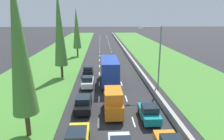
# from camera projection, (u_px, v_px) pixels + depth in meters

# --- Properties ---
(ground_plane) EXTENTS (300.00, 300.00, 0.00)m
(ground_plane) POSITION_uv_depth(u_px,v_px,m) (105.00, 50.00, 63.79)
(ground_plane) COLOR #28282B
(ground_plane) RESTS_ON ground
(grass_verge_left) EXTENTS (14.00, 140.00, 0.04)m
(grass_verge_left) POSITION_uv_depth(u_px,v_px,m) (65.00, 50.00, 63.10)
(grass_verge_left) COLOR #478433
(grass_verge_left) RESTS_ON ground
(grass_verge_right) EXTENTS (14.00, 140.00, 0.04)m
(grass_verge_right) POSITION_uv_depth(u_px,v_px,m) (151.00, 50.00, 64.56)
(grass_verge_right) COLOR #478433
(grass_verge_right) RESTS_ON ground
(median_barrier) EXTENTS (0.44, 120.00, 0.85)m
(median_barrier) POSITION_uv_depth(u_px,v_px,m) (123.00, 49.00, 63.99)
(median_barrier) COLOR #9E9B93
(median_barrier) RESTS_ON ground
(lane_markings) EXTENTS (3.64, 116.00, 0.01)m
(lane_markings) POSITION_uv_depth(u_px,v_px,m) (105.00, 50.00, 63.79)
(lane_markings) COLOR white
(lane_markings) RESTS_ON ground
(orange_van_centre_lane) EXTENTS (1.96, 4.90, 2.82)m
(orange_van_centre_lane) POSITION_uv_depth(u_px,v_px,m) (113.00, 102.00, 21.81)
(orange_van_centre_lane) COLOR orange
(orange_van_centre_lane) RESTS_ON ground
(teal_hatchback_right_lane) EXTENTS (1.74, 3.90, 1.72)m
(teal_hatchback_right_lane) POSITION_uv_depth(u_px,v_px,m) (149.00, 113.00, 20.58)
(teal_hatchback_right_lane) COLOR teal
(teal_hatchback_right_lane) RESTS_ON ground
(blue_box_truck_centre_lane) EXTENTS (2.46, 9.40, 4.18)m
(blue_box_truck_centre_lane) POSITION_uv_depth(u_px,v_px,m) (109.00, 71.00, 31.19)
(blue_box_truck_centre_lane) COLOR black
(blue_box_truck_centre_lane) RESTS_ON ground
(yellow_sedan_left_lane) EXTENTS (1.82, 4.50, 1.64)m
(yellow_sedan_left_lane) POSITION_uv_depth(u_px,v_px,m) (77.00, 140.00, 16.08)
(yellow_sedan_left_lane) COLOR yellow
(yellow_sedan_left_lane) RESTS_ON ground
(black_sedan_left_lane) EXTENTS (1.82, 4.50, 1.64)m
(black_sedan_left_lane) POSITION_uv_depth(u_px,v_px,m) (83.00, 103.00, 22.89)
(black_sedan_left_lane) COLOR black
(black_sedan_left_lane) RESTS_ON ground
(white_sedan_centre_lane) EXTENTS (1.82, 4.50, 1.64)m
(white_sedan_centre_lane) POSITION_uv_depth(u_px,v_px,m) (107.00, 65.00, 40.85)
(white_sedan_centre_lane) COLOR white
(white_sedan_centre_lane) RESTS_ON ground
(white_hatchback_left_lane) EXTENTS (1.74, 3.90, 1.72)m
(white_hatchback_left_lane) POSITION_uv_depth(u_px,v_px,m) (88.00, 82.00, 30.26)
(white_hatchback_left_lane) COLOR white
(white_hatchback_left_lane) RESTS_ON ground
(black_hatchback_left_lane) EXTENTS (1.74, 3.90, 1.72)m
(black_hatchback_left_lane) POSITION_uv_depth(u_px,v_px,m) (88.00, 71.00, 36.42)
(black_hatchback_left_lane) COLOR black
(black_hatchback_left_lane) RESTS_ON ground
(poplar_tree_nearest) EXTENTS (2.15, 2.15, 13.90)m
(poplar_tree_nearest) POSITION_uv_depth(u_px,v_px,m) (19.00, 46.00, 16.12)
(poplar_tree_nearest) COLOR #4C3823
(poplar_tree_nearest) RESTS_ON ground
(poplar_tree_second) EXTENTS (2.16, 2.16, 14.59)m
(poplar_tree_second) POSITION_uv_depth(u_px,v_px,m) (59.00, 28.00, 33.15)
(poplar_tree_second) COLOR #4C3823
(poplar_tree_second) RESTS_ON ground
(poplar_tree_third) EXTENTS (2.11, 2.11, 12.50)m
(poplar_tree_third) POSITION_uv_depth(u_px,v_px,m) (77.00, 28.00, 51.96)
(poplar_tree_third) COLOR #4C3823
(poplar_tree_third) RESTS_ON ground
(street_light_mast) EXTENTS (3.20, 0.28, 9.00)m
(street_light_mast) POSITION_uv_depth(u_px,v_px,m) (157.00, 54.00, 27.96)
(street_light_mast) COLOR gray
(street_light_mast) RESTS_ON ground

